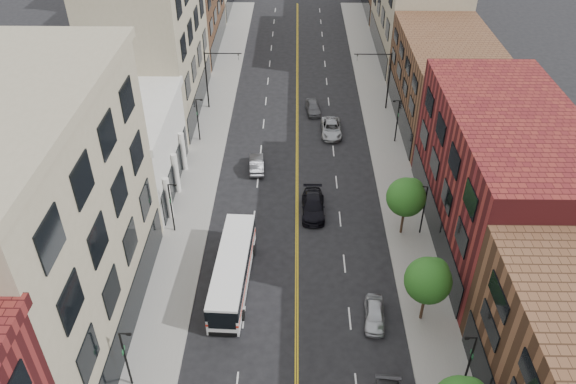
{
  "coord_description": "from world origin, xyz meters",
  "views": [
    {
      "loc": [
        -0.24,
        -14.74,
        32.47
      ],
      "look_at": [
        -0.79,
        23.28,
        5.0
      ],
      "focal_mm": 35.0,
      "sensor_mm": 36.0,
      "label": 1
    }
  ],
  "objects_px": {
    "car_lane_c": "(313,107)",
    "car_lane_behind": "(257,164)",
    "city_bus": "(233,269)",
    "car_lane_a": "(313,206)",
    "car_parked_far": "(375,314)",
    "car_lane_b": "(331,128)"
  },
  "relations": [
    {
      "from": "car_lane_c",
      "to": "car_lane_behind",
      "type": "bearing_deg",
      "value": -121.4
    },
    {
      "from": "car_lane_behind",
      "to": "car_lane_c",
      "type": "bearing_deg",
      "value": -120.0
    },
    {
      "from": "city_bus",
      "to": "car_lane_c",
      "type": "bearing_deg",
      "value": 79.34
    },
    {
      "from": "car_lane_behind",
      "to": "car_lane_a",
      "type": "relative_size",
      "value": 0.79
    },
    {
      "from": "car_parked_far",
      "to": "car_lane_b",
      "type": "distance_m",
      "value": 28.03
    },
    {
      "from": "car_lane_c",
      "to": "car_parked_far",
      "type": "bearing_deg",
      "value": -89.05
    },
    {
      "from": "car_lane_behind",
      "to": "car_lane_b",
      "type": "distance_m",
      "value": 11.12
    },
    {
      "from": "city_bus",
      "to": "car_lane_c",
      "type": "relative_size",
      "value": 2.76
    },
    {
      "from": "car_lane_b",
      "to": "car_lane_c",
      "type": "distance_m",
      "value": 5.61
    },
    {
      "from": "car_lane_a",
      "to": "car_lane_b",
      "type": "relative_size",
      "value": 1.03
    },
    {
      "from": "car_lane_behind",
      "to": "car_lane_b",
      "type": "bearing_deg",
      "value": -141.49
    },
    {
      "from": "car_lane_b",
      "to": "car_lane_behind",
      "type": "bearing_deg",
      "value": -137.3
    },
    {
      "from": "car_lane_a",
      "to": "car_lane_c",
      "type": "bearing_deg",
      "value": 88.69
    },
    {
      "from": "car_parked_far",
      "to": "car_lane_behind",
      "type": "bearing_deg",
      "value": 121.53
    },
    {
      "from": "car_lane_a",
      "to": "car_parked_far",
      "type": "bearing_deg",
      "value": -71.98
    },
    {
      "from": "city_bus",
      "to": "car_lane_c",
      "type": "xyz_separation_m",
      "value": [
        7.02,
        29.57,
        -0.96
      ]
    },
    {
      "from": "car_lane_a",
      "to": "car_lane_b",
      "type": "height_order",
      "value": "car_lane_a"
    },
    {
      "from": "car_lane_behind",
      "to": "car_lane_c",
      "type": "relative_size",
      "value": 1.02
    },
    {
      "from": "car_lane_a",
      "to": "car_lane_b",
      "type": "xyz_separation_m",
      "value": [
        2.43,
        14.81,
        -0.06
      ]
    },
    {
      "from": "city_bus",
      "to": "car_lane_a",
      "type": "distance_m",
      "value": 11.6
    },
    {
      "from": "car_lane_behind",
      "to": "car_lane_a",
      "type": "distance_m",
      "value": 9.25
    },
    {
      "from": "car_parked_far",
      "to": "city_bus",
      "type": "bearing_deg",
      "value": 166.83
    }
  ]
}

